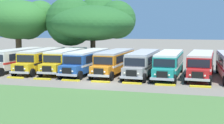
% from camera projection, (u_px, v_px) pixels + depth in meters
% --- Properties ---
extents(ground_plane, '(220.00, 220.00, 0.00)m').
position_uv_depth(ground_plane, '(99.00, 83.00, 30.87)').
color(ground_plane, slate).
extents(foreground_grass_strip, '(80.00, 11.00, 0.01)m').
position_uv_depth(foreground_grass_strip, '(66.00, 104.00, 22.63)').
color(foreground_grass_strip, '#4C7538').
rests_on(foreground_grass_strip, ground_plane).
extents(parked_bus_slot_0, '(3.48, 10.96, 2.82)m').
position_uv_depth(parked_bus_slot_0, '(18.00, 58.00, 40.05)').
color(parked_bus_slot_0, silver).
rests_on(parked_bus_slot_0, ground_plane).
extents(parked_bus_slot_1, '(2.86, 10.86, 2.82)m').
position_uv_depth(parked_bus_slot_1, '(42.00, 59.00, 39.55)').
color(parked_bus_slot_1, yellow).
rests_on(parked_bus_slot_1, ground_plane).
extents(parked_bus_slot_2, '(2.78, 10.85, 2.82)m').
position_uv_depth(parked_bus_slot_2, '(66.00, 59.00, 39.19)').
color(parked_bus_slot_2, yellow).
rests_on(parked_bus_slot_2, ground_plane).
extents(parked_bus_slot_3, '(3.34, 10.94, 2.82)m').
position_uv_depth(parked_bus_slot_3, '(88.00, 60.00, 37.67)').
color(parked_bus_slot_3, '#23519E').
rests_on(parked_bus_slot_3, ground_plane).
extents(parked_bus_slot_4, '(3.26, 10.92, 2.82)m').
position_uv_depth(parked_bus_slot_4, '(115.00, 61.00, 37.23)').
color(parked_bus_slot_4, orange).
rests_on(parked_bus_slot_4, ground_plane).
extents(parked_bus_slot_5, '(3.19, 10.91, 2.82)m').
position_uv_depth(parked_bus_slot_5, '(143.00, 62.00, 35.99)').
color(parked_bus_slot_5, '#9E9993').
rests_on(parked_bus_slot_5, ground_plane).
extents(parked_bus_slot_6, '(3.15, 10.90, 2.82)m').
position_uv_depth(parked_bus_slot_6, '(169.00, 63.00, 35.17)').
color(parked_bus_slot_6, teal).
rests_on(parked_bus_slot_6, ground_plane).
extents(parked_bus_slot_7, '(3.51, 10.97, 2.82)m').
position_uv_depth(parked_bus_slot_7, '(201.00, 63.00, 34.75)').
color(parked_bus_slot_7, red).
rests_on(parked_bus_slot_7, ground_plane).
extents(curb_wheelstop_1, '(2.00, 0.36, 0.15)m').
position_uv_depth(curb_wheelstop_1, '(15.00, 78.00, 33.89)').
color(curb_wheelstop_1, yellow).
rests_on(curb_wheelstop_1, ground_plane).
extents(curb_wheelstop_2, '(2.00, 0.36, 0.15)m').
position_uv_depth(curb_wheelstop_2, '(42.00, 79.00, 33.06)').
color(curb_wheelstop_2, yellow).
rests_on(curb_wheelstop_2, ground_plane).
extents(curb_wheelstop_3, '(2.00, 0.36, 0.15)m').
position_uv_depth(curb_wheelstop_3, '(71.00, 80.00, 32.23)').
color(curb_wheelstop_3, yellow).
rests_on(curb_wheelstop_3, ground_plane).
extents(curb_wheelstop_4, '(2.00, 0.36, 0.15)m').
position_uv_depth(curb_wheelstop_4, '(101.00, 82.00, 31.40)').
color(curb_wheelstop_4, yellow).
rests_on(curb_wheelstop_4, ground_plane).
extents(curb_wheelstop_5, '(2.00, 0.36, 0.15)m').
position_uv_depth(curb_wheelstop_5, '(132.00, 83.00, 30.57)').
color(curb_wheelstop_5, yellow).
rests_on(curb_wheelstop_5, ground_plane).
extents(curb_wheelstop_6, '(2.00, 0.36, 0.15)m').
position_uv_depth(curb_wheelstop_6, '(165.00, 85.00, 29.74)').
color(curb_wheelstop_6, yellow).
rests_on(curb_wheelstop_6, ground_plane).
extents(curb_wheelstop_7, '(2.00, 0.36, 0.15)m').
position_uv_depth(curb_wheelstop_7, '(200.00, 86.00, 28.90)').
color(curb_wheelstop_7, yellow).
rests_on(curb_wheelstop_7, ground_plane).
extents(broad_shade_tree, '(13.81, 14.34, 10.92)m').
position_uv_depth(broad_shade_tree, '(92.00, 21.00, 47.96)').
color(broad_shade_tree, brown).
rests_on(broad_shade_tree, ground_plane).
extents(secondary_tree, '(11.53, 11.06, 10.58)m').
position_uv_depth(secondary_tree, '(19.00, 19.00, 49.24)').
color(secondary_tree, brown).
rests_on(secondary_tree, ground_plane).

